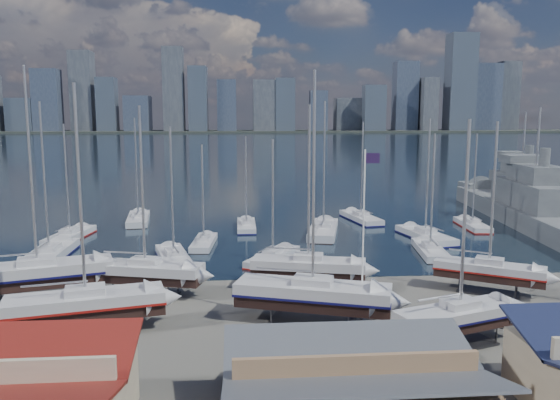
{
  "coord_description": "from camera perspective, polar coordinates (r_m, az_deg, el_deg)",
  "views": [
    {
      "loc": [
        -5.57,
        -49.95,
        15.08
      ],
      "look_at": [
        -0.91,
        8.0,
        6.41
      ],
      "focal_mm": 35.0,
      "sensor_mm": 36.0,
      "label": 1
    }
  ],
  "objects": [
    {
      "name": "sailboat_cradle_3",
      "position": [
        41.06,
        3.43,
        -9.82
      ],
      "size": [
        11.97,
        6.72,
        18.45
      ],
      "rotation": [
        0.0,
        0.0,
        -0.32
      ],
      "color": "#2D2D33",
      "rests_on": "ground"
    },
    {
      "name": "sailboat_cradle_2",
      "position": [
        48.66,
        -13.89,
        -7.26
      ],
      "size": [
        10.29,
        5.27,
        16.17
      ],
      "rotation": [
        0.0,
        0.0,
        -0.26
      ],
      "color": "#2D2D33",
      "rests_on": "ground"
    },
    {
      "name": "car_c",
      "position": [
        35.68,
        18.24,
        -15.84
      ],
      "size": [
        2.81,
        4.87,
        1.28
      ],
      "primitive_type": "imported",
      "rotation": [
        0.0,
        0.0,
        -0.16
      ],
      "color": "gray",
      "rests_on": "ground"
    },
    {
      "name": "water",
      "position": [
        350.32,
        -3.7,
        5.98
      ],
      "size": [
        1400.0,
        600.0,
        0.4
      ],
      "primitive_type": "cube",
      "color": "#1A283D",
      "rests_on": "ground"
    },
    {
      "name": "sailboat_moored_7",
      "position": [
        72.11,
        4.56,
        -3.35
      ],
      "size": [
        5.92,
        12.46,
        18.14
      ],
      "rotation": [
        0.0,
        0.0,
        1.35
      ],
      "color": "black",
      "rests_on": "water"
    },
    {
      "name": "sailboat_moored_5",
      "position": [
        75.58,
        -3.53,
        -2.8
      ],
      "size": [
        2.53,
        8.91,
        13.3
      ],
      "rotation": [
        0.0,
        0.0,
        1.57
      ],
      "color": "black",
      "rests_on": "water"
    },
    {
      "name": "sailboat_moored_2",
      "position": [
        82.72,
        -14.58,
        -2.07
      ],
      "size": [
        4.21,
        10.84,
        15.95
      ],
      "rotation": [
        0.0,
        0.0,
        1.69
      ],
      "color": "black",
      "rests_on": "water"
    },
    {
      "name": "car_d",
      "position": [
        36.56,
        14.73,
        -14.93
      ],
      "size": [
        2.17,
        5.06,
        1.45
      ],
      "primitive_type": "imported",
      "rotation": [
        0.0,
        0.0,
        0.03
      ],
      "color": "gray",
      "rests_on": "ground"
    },
    {
      "name": "car_b",
      "position": [
        32.53,
        -1.19,
        -17.61
      ],
      "size": [
        4.96,
        2.79,
        1.55
      ],
      "primitive_type": "imported",
      "rotation": [
        0.0,
        0.0,
        1.31
      ],
      "color": "gray",
      "rests_on": "ground"
    },
    {
      "name": "naval_ship_east",
      "position": [
        85.83,
        24.9,
        -1.3
      ],
      "size": [
        13.04,
        48.86,
        18.35
      ],
      "rotation": [
        0.0,
        0.0,
        1.46
      ],
      "color": "slate",
      "rests_on": "water"
    },
    {
      "name": "naval_ship_west",
      "position": [
        102.84,
        23.79,
        0.26
      ],
      "size": [
        7.43,
        40.55,
        17.64
      ],
      "rotation": [
        0.0,
        0.0,
        1.55
      ],
      "color": "slate",
      "rests_on": "water"
    },
    {
      "name": "sailboat_cradle_1",
      "position": [
        41.41,
        -19.62,
        -10.23
      ],
      "size": [
        11.29,
        5.48,
        17.47
      ],
      "rotation": [
        0.0,
        0.0,
        0.23
      ],
      "color": "#2D2D33",
      "rests_on": "ground"
    },
    {
      "name": "sailboat_moored_3",
      "position": [
        59.27,
        -11.03,
        -6.11
      ],
      "size": [
        5.22,
        10.41,
        14.98
      ],
      "rotation": [
        0.0,
        0.0,
        1.82
      ],
      "color": "black",
      "rests_on": "water"
    },
    {
      "name": "sailboat_moored_8",
      "position": [
        82.02,
        8.46,
        -1.99
      ],
      "size": [
        4.74,
        10.63,
        15.36
      ],
      "rotation": [
        0.0,
        0.0,
        1.76
      ],
      "color": "black",
      "rests_on": "water"
    },
    {
      "name": "flagpole",
      "position": [
        40.66,
        8.86,
        -2.38
      ],
      "size": [
        1.14,
        0.12,
        12.9
      ],
      "color": "white",
      "rests_on": "ground"
    },
    {
      "name": "skyline",
      "position": [
        604.19,
        -4.89,
        10.73
      ],
      "size": [
        639.14,
        43.8,
        107.69
      ],
      "color": "#475166",
      "rests_on": "far_shore"
    },
    {
      "name": "sailboat_moored_1",
      "position": [
        73.78,
        -21.09,
        -3.64
      ],
      "size": [
        4.3,
        10.44,
        15.15
      ],
      "rotation": [
        0.0,
        0.0,
        1.42
      ],
      "color": "black",
      "rests_on": "water"
    },
    {
      "name": "sailboat_moored_4",
      "position": [
        65.99,
        -7.97,
        -4.52
      ],
      "size": [
        2.99,
        8.56,
        12.69
      ],
      "rotation": [
        0.0,
        0.0,
        1.49
      ],
      "color": "black",
      "rests_on": "water"
    },
    {
      "name": "car_a",
      "position": [
        32.16,
        -3.05,
        -17.94
      ],
      "size": [
        3.45,
        4.9,
        1.55
      ],
      "primitive_type": "imported",
      "rotation": [
        0.0,
        0.0,
        -0.4
      ],
      "color": "gray",
      "rests_on": "ground"
    },
    {
      "name": "sailboat_cradle_5",
      "position": [
        39.14,
        18.27,
        -11.45
      ],
      "size": [
        9.62,
        5.48,
        15.08
      ],
      "rotation": [
        0.0,
        0.0,
        0.33
      ],
      "color": "#2D2D33",
      "rests_on": "ground"
    },
    {
      "name": "sailboat_cradle_4",
      "position": [
        48.68,
        2.98,
        -7.01
      ],
      "size": [
        10.37,
        5.07,
        16.29
      ],
      "rotation": [
        0.0,
        0.0,
        -0.24
      ],
      "color": "#2D2D33",
      "rests_on": "ground"
    },
    {
      "name": "sailboat_moored_10",
      "position": [
        71.38,
        14.95,
        -3.75
      ],
      "size": [
        5.03,
        10.95,
        15.81
      ],
      "rotation": [
        0.0,
        0.0,
        1.77
      ],
      "color": "black",
      "rests_on": "water"
    },
    {
      "name": "sailboat_moored_9",
      "position": [
        63.84,
        15.41,
        -5.2
      ],
      "size": [
        3.88,
        9.61,
        14.1
      ],
      "rotation": [
        0.0,
        0.0,
        1.43
      ],
      "color": "black",
      "rests_on": "water"
    },
    {
      "name": "sailboat_moored_0",
      "position": [
        64.31,
        -22.96,
        -5.48
      ],
      "size": [
        3.34,
        11.83,
        17.67
      ],
      "rotation": [
        0.0,
        0.0,
        1.57
      ],
      "color": "black",
      "rests_on": "water"
    },
    {
      "name": "shed_grey",
      "position": [
        27.78,
        7.96,
        -19.35
      ],
      "size": [
        12.6,
        8.4,
        4.17
      ],
      "color": "#8C6B4C",
      "rests_on": "ground"
    },
    {
      "name": "ground",
      "position": [
        43.06,
        3.2,
        -12.03
      ],
      "size": [
        1400.0,
        1400.0,
        0.0
      ],
      "primitive_type": "plane",
      "color": "#605E59",
      "rests_on": "ground"
    },
    {
      "name": "sailboat_cradle_0",
      "position": [
        50.3,
        -23.99,
        -7.06
      ],
      "size": [
        12.58,
        6.86,
        19.31
      ],
      "rotation": [
        0.0,
        0.0,
        0.3
      ],
      "color": "#2D2D33",
      "rests_on": "ground"
    },
    {
      "name": "sailboat_cradle_6",
      "position": [
        51.16,
        21.0,
        -6.89
      ],
      "size": [
        9.13,
        6.99,
        14.88
      ],
      "rotation": [
        0.0,
        0.0,
        -0.55
      ],
      "color": "#2D2D33",
      "rests_on": "ground"
    },
    {
      "name": "sailboat_moored_6",
      "position": [
        58.66,
        -0.74,
        -6.11
      ],
      "size": [
        6.68,
        9.16,
        13.58
      ],
      "rotation": [
        0.0,
        0.0,
        1.06
      ],
      "color": "black",
      "rests_on": "water"
    },
    {
      "name": "far_shore",
      "position": [
        610.13,
        -4.11,
        7.15
      ],
      "size": [
        1400.0,
        80.0,
        2.2
      ],
      "primitive_type": "cube",
      "color": "#2D332D",
      "rests_on": "ground"
    },
    {
      "name": "sailboat_moored_11",
      "position": [
        80.59,
        19.44,
        -2.57
      ],
      "size": [
        3.3,
        9.34,
        13.7
      ],
      "rotation": [
        0.0,
        0.0,
        1.49
      ],
      "color": "black",
      "rests_on": "water"
    }
  ]
}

